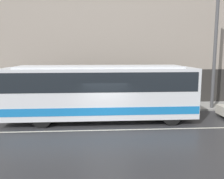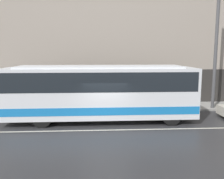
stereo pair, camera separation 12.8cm
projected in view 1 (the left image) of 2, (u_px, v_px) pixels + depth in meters
ground_plane at (106, 130)px, 13.51m from camera, size 60.00×60.00×0.00m
sidewalk at (103, 107)px, 18.82m from camera, size 60.00×2.79×0.12m
building_facade at (102, 20)px, 19.35m from camera, size 60.00×0.35×13.78m
lane_stripe at (106, 130)px, 13.51m from camera, size 54.00×0.14×0.01m
transit_bus at (100, 90)px, 15.01m from camera, size 11.39×2.56×3.39m
utility_pole_near at (215, 50)px, 17.77m from camera, size 0.23×0.23×8.36m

